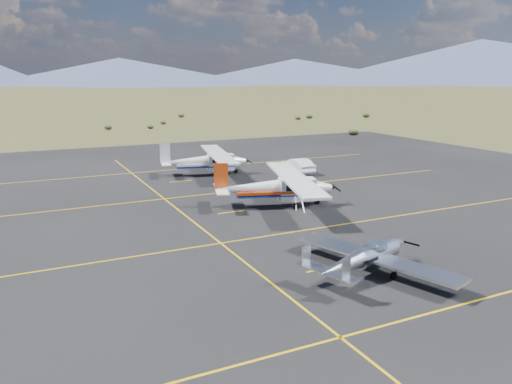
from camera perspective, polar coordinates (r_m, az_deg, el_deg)
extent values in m
plane|color=#383D1C|center=(28.03, 9.01, -5.27)|extent=(1600.00, 1600.00, 0.00)
cube|color=black|center=(33.74, 2.23, -1.94)|extent=(72.00, 72.00, 0.02)
cube|color=silver|center=(23.61, 13.44, -7.23)|extent=(3.79, 8.44, 0.11)
ellipsoid|color=#99BFD8|center=(23.46, 13.50, -6.20)|extent=(1.73, 1.29, 0.77)
cube|color=silver|center=(20.88, 8.13, -8.97)|extent=(1.46, 2.87, 0.06)
cube|color=silver|center=(20.05, 10.23, -8.72)|extent=(0.51, 0.21, 0.94)
cube|color=silver|center=(21.24, 5.75, -7.29)|extent=(0.51, 0.21, 0.94)
cylinder|color=black|center=(24.99, 15.30, -7.49)|extent=(0.33, 0.17, 0.32)
cylinder|color=black|center=(23.10, 15.45, -9.17)|extent=(0.39, 0.21, 0.37)
cylinder|color=black|center=(24.23, 10.91, -7.84)|extent=(0.39, 0.21, 0.37)
cube|color=white|center=(34.43, 4.70, 0.35)|extent=(2.71, 1.95, 1.50)
cube|color=white|center=(34.22, 4.36, 1.60)|extent=(5.29, 12.17, 0.16)
cube|color=black|center=(34.36, 4.71, 0.85)|extent=(2.09, 1.79, 0.61)
cube|color=#CD4111|center=(34.16, 2.34, 0.09)|extent=(5.68, 2.89, 0.20)
cube|color=#CD4111|center=(33.42, -4.01, 1.82)|extent=(0.92, 0.36, 1.78)
cube|color=white|center=(33.60, -3.99, 0.33)|extent=(1.85, 3.64, 0.07)
cylinder|color=black|center=(35.01, 6.97, -1.12)|extent=(0.41, 0.23, 0.40)
cylinder|color=black|center=(33.47, 4.57, -1.65)|extent=(0.51, 0.28, 0.49)
cylinder|color=black|center=(35.67, 3.73, -0.70)|extent=(0.51, 0.28, 0.49)
cube|color=white|center=(45.51, -4.05, 3.43)|extent=(2.52, 1.67, 1.42)
cube|color=white|center=(45.35, -4.33, 4.34)|extent=(4.03, 11.69, 0.15)
cube|color=black|center=(45.46, -4.05, 3.79)|extent=(1.91, 1.58, 0.58)
cube|color=white|center=(45.32, -5.76, 3.22)|extent=(5.42, 2.31, 0.19)
cube|color=white|center=(44.79, -10.35, 4.39)|extent=(0.89, 0.26, 1.69)
cube|color=white|center=(44.92, -10.30, 3.32)|extent=(1.48, 3.47, 0.06)
cylinder|color=black|center=(45.92, -2.34, 2.37)|extent=(0.39, 0.18, 0.38)
cylinder|color=black|center=(44.54, -4.19, 2.07)|extent=(0.48, 0.23, 0.46)
cylinder|color=black|center=(46.69, -4.65, 2.57)|extent=(0.48, 0.23, 0.46)
imported|color=white|center=(46.22, 4.79, 3.03)|extent=(1.52, 4.18, 1.37)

